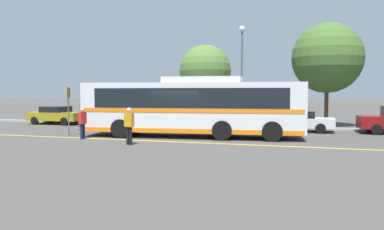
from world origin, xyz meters
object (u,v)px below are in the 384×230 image
object	(u,v)px
parked_car_0	(57,115)
pedestrian_0	(82,121)
parked_car_1	(131,116)
tree_0	(327,58)
parked_car_3	(298,121)
bus_stop_sign	(68,105)
transit_bus	(192,106)
tree_1	(205,71)
pedestrian_1	(129,124)
street_lamp	(242,62)
parked_car_2	(213,117)

from	to	relation	value
parked_car_0	pedestrian_0	distance (m)	10.36
parked_car_1	tree_0	xyz separation A→B (m)	(13.34, 4.08, 4.12)
parked_car_3	tree_0	distance (m)	6.31
bus_stop_sign	parked_car_3	bearing A→B (deg)	-69.61
parked_car_3	tree_0	size ratio (longest dim) A/B	0.59
transit_bus	tree_1	size ratio (longest dim) A/B	1.98
transit_bus	pedestrian_1	world-z (taller)	transit_bus
transit_bus	bus_stop_sign	size ratio (longest dim) A/B	4.49
parked_car_3	street_lamp	distance (m)	5.88
parked_car_0	parked_car_3	distance (m)	17.78
parked_car_0	parked_car_3	size ratio (longest dim) A/B	0.96
parked_car_1	pedestrian_1	bearing A→B (deg)	-151.50
parked_car_2	pedestrian_0	world-z (taller)	pedestrian_0
bus_stop_sign	tree_0	size ratio (longest dim) A/B	0.37
transit_bus	bus_stop_sign	xyz separation A→B (m)	(-6.78, -1.43, 0.03)
tree_0	tree_1	xyz separation A→B (m)	(-9.06, 0.44, -0.72)
street_lamp	tree_0	size ratio (longest dim) A/B	0.96
transit_bus	parked_car_2	bearing A→B (deg)	-6.86
parked_car_0	parked_car_1	size ratio (longest dim) A/B	0.95
parked_car_1	bus_stop_sign	world-z (taller)	bus_stop_sign
parked_car_0	tree_0	xyz separation A→B (m)	(19.63, 4.00, 4.15)
parked_car_2	tree_1	bearing A→B (deg)	-154.85
parked_car_2	tree_0	distance (m)	9.40
parked_car_1	parked_car_0	bearing A→B (deg)	91.96
bus_stop_sign	street_lamp	world-z (taller)	street_lamp
parked_car_0	parked_car_1	bearing A→B (deg)	89.06
parked_car_0	tree_0	distance (m)	20.45
parked_car_3	street_lamp	xyz separation A→B (m)	(-3.86, 2.15, 3.88)
transit_bus	tree_1	world-z (taller)	tree_1
parked_car_0	parked_car_2	size ratio (longest dim) A/B	1.00
parked_car_0	pedestrian_1	xyz separation A→B (m)	(10.48, -8.76, 0.28)
parked_car_0	pedestrian_0	size ratio (longest dim) A/B	2.59
parked_car_0	tree_0	bearing A→B (deg)	101.33
parked_car_3	tree_1	bearing A→B (deg)	57.40
pedestrian_1	street_lamp	bearing A→B (deg)	83.09
bus_stop_sign	street_lamp	size ratio (longest dim) A/B	0.39
pedestrian_1	tree_0	xyz separation A→B (m)	(9.14, 12.76, 3.87)
tree_1	pedestrian_1	bearing A→B (deg)	-90.37
parked_car_3	tree_0	world-z (taller)	tree_0
parked_car_0	parked_car_3	world-z (taller)	parked_car_0
parked_car_2	pedestrian_1	bearing A→B (deg)	-8.78
transit_bus	street_lamp	size ratio (longest dim) A/B	1.74
transit_bus	pedestrian_0	distance (m)	5.81
pedestrian_0	bus_stop_sign	bearing A→B (deg)	60.88
tree_0	pedestrian_0	bearing A→B (deg)	-137.36
transit_bus	parked_car_2	world-z (taller)	transit_bus
pedestrian_1	street_lamp	distance (m)	11.67
parked_car_3	tree_0	bearing A→B (deg)	-22.02
parked_car_3	tree_1	xyz separation A→B (m)	(-7.21, 4.79, 3.46)
parked_car_3	pedestrian_1	world-z (taller)	pedestrian_1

